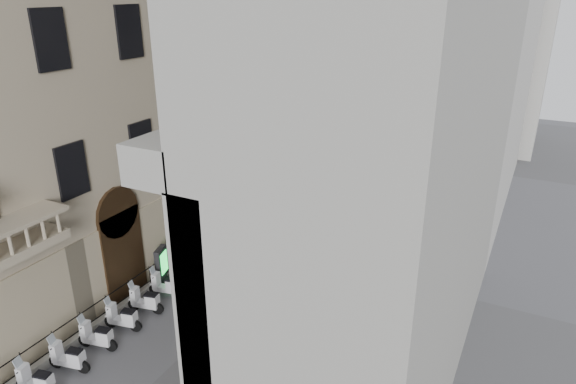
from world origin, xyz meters
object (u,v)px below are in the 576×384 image
(pedestrian_a, at_px, (341,199))
(pedestrian_b, at_px, (353,205))
(security_tent, at_px, (253,198))
(street_lamp, at_px, (240,171))
(info_kiosk, at_px, (162,266))

(pedestrian_a, xyz_separation_m, pedestrian_b, (1.02, -0.49, -0.06))
(security_tent, relative_size, pedestrian_b, 2.24)
(security_tent, xyz_separation_m, pedestrian_a, (3.15, 5.90, -1.65))
(security_tent, distance_m, street_lamp, 3.12)
(info_kiosk, xyz_separation_m, pedestrian_a, (4.66, 12.24, -0.11))
(street_lamp, distance_m, pedestrian_b, 9.21)
(street_lamp, height_order, pedestrian_b, street_lamp)
(street_lamp, bearing_deg, info_kiosk, -100.89)
(pedestrian_a, bearing_deg, street_lamp, 59.10)
(pedestrian_a, bearing_deg, info_kiosk, 56.86)
(info_kiosk, height_order, pedestrian_b, info_kiosk)
(security_tent, bearing_deg, info_kiosk, -103.43)
(street_lamp, height_order, pedestrian_a, street_lamp)
(info_kiosk, bearing_deg, pedestrian_a, 52.34)
(info_kiosk, xyz_separation_m, pedestrian_b, (5.68, 11.74, -0.16))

